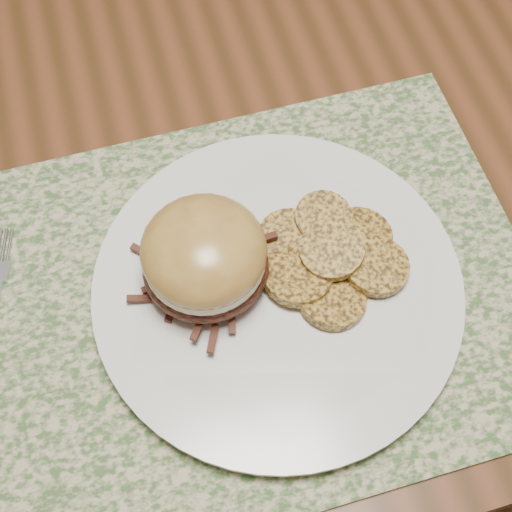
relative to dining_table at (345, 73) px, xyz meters
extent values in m
plane|color=#542E1C|center=(0.00, 0.00, -0.67)|extent=(3.50, 3.50, 0.00)
cube|color=brown|center=(0.00, 0.00, 0.06)|extent=(1.50, 0.90, 0.04)
cube|color=#3E5D30|center=(-0.18, -0.26, 0.08)|extent=(0.45, 0.33, 0.00)
cylinder|color=silver|center=(-0.16, -0.26, 0.09)|extent=(0.26, 0.26, 0.02)
ellipsoid|color=black|center=(-0.20, -0.24, 0.12)|extent=(0.10, 0.10, 0.04)
cylinder|color=beige|center=(-0.20, -0.24, 0.13)|extent=(0.10, 0.10, 0.01)
ellipsoid|color=olive|center=(-0.20, -0.24, 0.14)|extent=(0.10, 0.10, 0.05)
cylinder|color=#B48835|center=(-0.14, -0.23, 0.10)|extent=(0.06, 0.06, 0.01)
cylinder|color=#B48835|center=(-0.11, -0.22, 0.11)|extent=(0.06, 0.06, 0.01)
cylinder|color=#B48835|center=(-0.08, -0.24, 0.10)|extent=(0.07, 0.07, 0.02)
cylinder|color=#B48835|center=(-0.14, -0.26, 0.11)|extent=(0.07, 0.07, 0.02)
cylinder|color=#B48835|center=(-0.11, -0.25, 0.11)|extent=(0.06, 0.06, 0.02)
cylinder|color=#B48835|center=(-0.08, -0.27, 0.11)|extent=(0.05, 0.05, 0.01)
cylinder|color=#B48835|center=(-0.12, -0.28, 0.10)|extent=(0.07, 0.07, 0.02)
camera|label=1|loc=(-0.23, -0.47, 0.58)|focal=50.00mm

